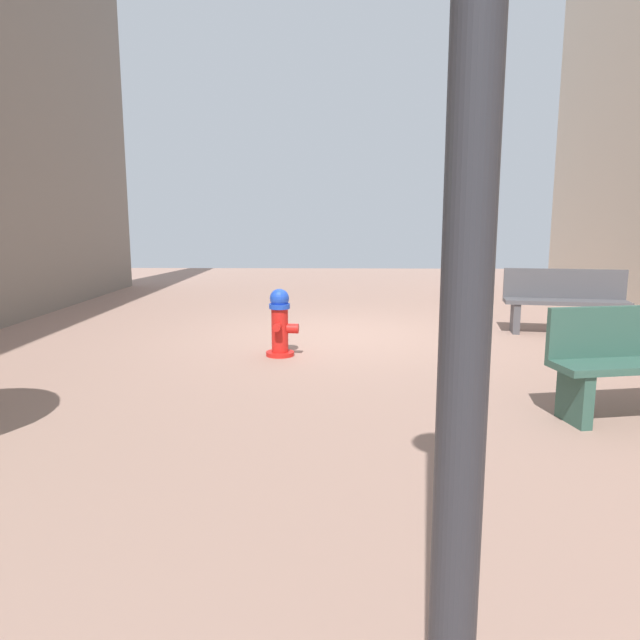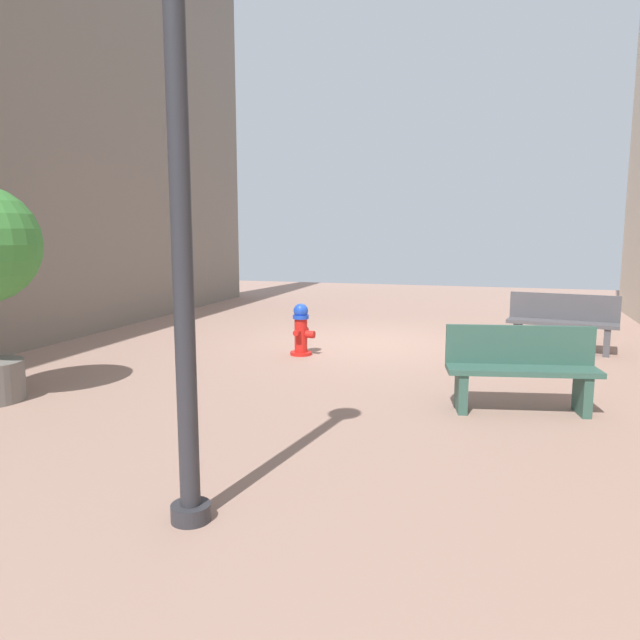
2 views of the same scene
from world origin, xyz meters
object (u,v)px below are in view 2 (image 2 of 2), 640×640
fire_hydrant (301,329)px  street_lamp (178,141)px  bench_near (562,321)px  bench_far (521,367)px

fire_hydrant → street_lamp: street_lamp is taller
bench_near → fire_hydrant: bearing=21.0°
bench_far → street_lamp: (2.28, 3.39, 2.08)m
fire_hydrant → bench_near: bench_near is taller
fire_hydrant → bench_far: bench_far is taller
fire_hydrant → bench_far: (-3.31, 2.19, 0.08)m
bench_far → street_lamp: street_lamp is taller
fire_hydrant → bench_far: bearing=146.5°
bench_far → street_lamp: 4.58m
bench_far → street_lamp: bearing=56.1°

